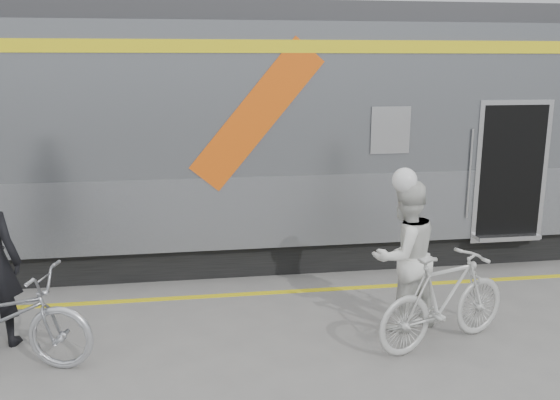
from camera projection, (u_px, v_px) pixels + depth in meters
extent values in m
plane|color=slate|center=(284.00, 368.00, 6.42)|extent=(90.00, 90.00, 0.00)
cube|color=black|center=(347.00, 232.00, 10.67)|extent=(24.00, 2.70, 0.50)
cube|color=#9EA0A5|center=(348.00, 188.00, 10.49)|extent=(24.00, 3.00, 1.10)
cube|color=slate|center=(351.00, 94.00, 10.11)|extent=(24.00, 3.00, 2.20)
cube|color=#38383A|center=(353.00, 18.00, 9.83)|extent=(24.00, 2.64, 0.30)
cube|color=yellow|center=(381.00, 47.00, 8.49)|extent=(24.00, 0.02, 0.18)
cube|color=#E7550D|center=(256.00, 115.00, 8.44)|extent=(1.96, 0.01, 2.19)
cube|color=black|center=(390.00, 130.00, 8.79)|extent=(0.55, 0.02, 0.65)
cube|color=black|center=(504.00, 170.00, 9.45)|extent=(1.05, 0.45, 2.10)
cube|color=silver|center=(511.00, 173.00, 9.24)|extent=(1.20, 0.02, 2.25)
cylinder|color=silver|center=(470.00, 174.00, 9.12)|extent=(0.04, 0.04, 1.40)
cube|color=silver|center=(507.00, 237.00, 9.44)|extent=(1.05, 0.25, 0.06)
cube|color=silver|center=(412.00, 208.00, 9.12)|extent=(0.22, 0.01, 0.22)
cube|color=yellow|center=(261.00, 293.00, 8.49)|extent=(24.00, 0.12, 0.01)
imported|color=white|center=(404.00, 256.00, 7.24)|extent=(1.09, 0.97, 1.86)
imported|color=#B7B8B4|center=(444.00, 300.00, 6.84)|extent=(1.94, 1.13, 1.13)
sphere|color=white|center=(409.00, 169.00, 6.99)|extent=(0.30, 0.30, 0.30)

